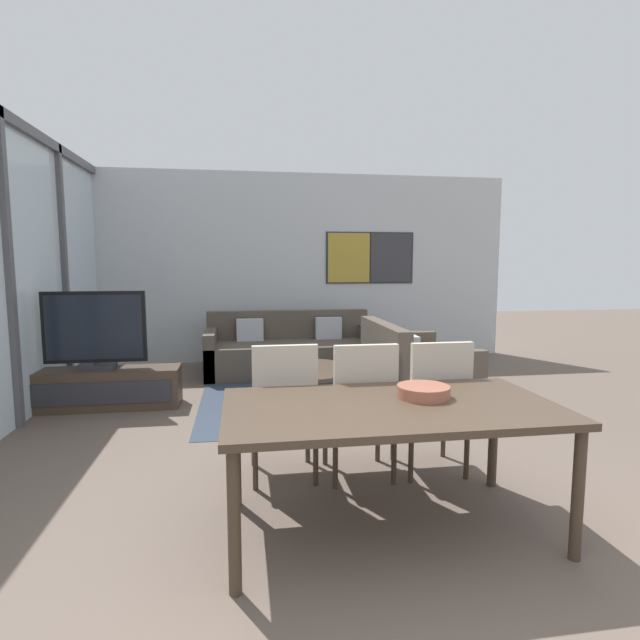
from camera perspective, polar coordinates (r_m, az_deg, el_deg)
The scene contains 14 objects.
ground_plane at distance 2.58m, azimuth 11.97°, elevation -28.78°, with size 24.00×24.00×0.00m, color brown.
wall_back at distance 7.58m, azimuth -2.82°, elevation 6.02°, with size 6.63×0.09×2.80m.
window_wall_left at distance 5.16m, azimuth -32.35°, elevation 6.12°, with size 0.07×5.58×2.80m.
area_rug at distance 5.40m, azimuth -1.75°, elevation -9.28°, with size 2.21×2.13×0.01m.
tv_console at distance 5.61m, azimuth -24.04°, elevation -7.18°, with size 1.63×0.41×0.41m.
television at distance 5.50m, azimuth -24.33°, elevation -1.17°, with size 0.99×0.20×0.79m.
sofa_main at distance 6.79m, azimuth -3.36°, elevation -3.70°, with size 2.25×0.95×0.81m.
sofa_side at distance 5.80m, azimuth 10.24°, elevation -5.58°, with size 0.95×1.51×0.81m.
coffee_table at distance 5.34m, azimuth -1.77°, elevation -6.47°, with size 1.08×1.08×0.37m.
dining_table at distance 2.79m, azimuth 8.04°, elevation -10.74°, with size 1.80×0.96×0.72m.
dining_chair_left at distance 3.42m, azimuth -4.15°, elevation -9.75°, with size 0.46×0.46×0.96m.
dining_chair_centre at distance 3.44m, azimuth 4.74°, elevation -9.66°, with size 0.46×0.46×0.96m.
dining_chair_right at distance 3.60m, azimuth 12.90°, elevation -9.06°, with size 0.46×0.46×0.96m.
fruit_bowl at distance 2.93m, azimuth 11.73°, elevation -7.91°, with size 0.30×0.30×0.07m.
Camera 1 is at (-0.78, -1.95, 1.49)m, focal length 28.00 mm.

